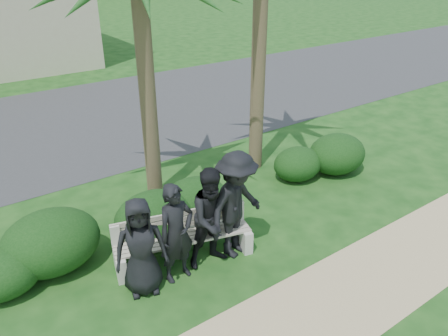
{
  "coord_description": "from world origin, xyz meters",
  "views": [
    {
      "loc": [
        -3.93,
        -4.86,
        4.72
      ],
      "look_at": [
        0.25,
        1.0,
        1.12
      ],
      "focal_mm": 35.0,
      "sensor_mm": 36.0,
      "label": 1
    }
  ],
  "objects_px": {
    "man_d": "(236,205)",
    "park_bench": "(183,241)",
    "man_b": "(177,233)",
    "man_a": "(141,247)",
    "man_c": "(213,218)"
  },
  "relations": [
    {
      "from": "park_bench",
      "to": "man_b",
      "type": "relative_size",
      "value": 1.45
    },
    {
      "from": "man_a",
      "to": "man_d",
      "type": "distance_m",
      "value": 1.71
    },
    {
      "from": "park_bench",
      "to": "man_a",
      "type": "bearing_deg",
      "value": -146.23
    },
    {
      "from": "man_c",
      "to": "man_b",
      "type": "bearing_deg",
      "value": -175.62
    },
    {
      "from": "park_bench",
      "to": "man_d",
      "type": "relative_size",
      "value": 1.27
    },
    {
      "from": "park_bench",
      "to": "man_d",
      "type": "distance_m",
      "value": 1.08
    },
    {
      "from": "man_a",
      "to": "man_b",
      "type": "distance_m",
      "value": 0.59
    },
    {
      "from": "man_b",
      "to": "man_d",
      "type": "bearing_deg",
      "value": -5.6
    },
    {
      "from": "man_d",
      "to": "man_b",
      "type": "bearing_deg",
      "value": 161.8
    },
    {
      "from": "park_bench",
      "to": "man_c",
      "type": "height_order",
      "value": "man_c"
    },
    {
      "from": "park_bench",
      "to": "man_c",
      "type": "xyz_separation_m",
      "value": [
        0.38,
        -0.36,
        0.51
      ]
    },
    {
      "from": "park_bench",
      "to": "man_c",
      "type": "distance_m",
      "value": 0.73
    },
    {
      "from": "park_bench",
      "to": "man_a",
      "type": "distance_m",
      "value": 1.02
    },
    {
      "from": "man_c",
      "to": "man_d",
      "type": "bearing_deg",
      "value": 3.97
    },
    {
      "from": "man_d",
      "to": "park_bench",
      "type": "bearing_deg",
      "value": 139.11
    }
  ]
}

